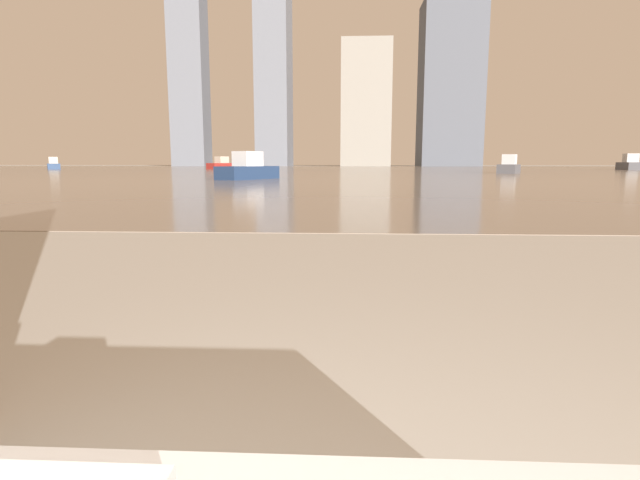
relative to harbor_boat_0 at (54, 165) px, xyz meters
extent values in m
cube|color=gray|center=(38.88, -3.65, -0.58)|extent=(180.00, 110.00, 0.01)
cube|color=navy|center=(0.00, 0.00, -0.19)|extent=(3.56, 4.47, 0.76)
cube|color=#B2A893|center=(0.00, 0.00, 0.62)|extent=(1.78, 1.95, 0.87)
cube|color=#4C4C51|center=(53.38, -20.56, -0.19)|extent=(3.15, 4.56, 0.76)
cube|color=silver|center=(53.38, -20.56, 0.62)|extent=(1.66, 1.93, 0.87)
cube|color=navy|center=(33.56, -37.13, -0.21)|extent=(3.17, 4.35, 0.73)
cube|color=silver|center=(33.56, -37.13, 0.57)|extent=(1.64, 1.86, 0.83)
cube|color=#4C4C51|center=(74.38, -0.89, -0.11)|extent=(2.93, 5.58, 0.93)
cube|color=silver|center=(74.38, -0.89, 0.89)|extent=(1.73, 2.23, 1.06)
cube|color=maroon|center=(21.53, 5.11, -0.17)|extent=(3.67, 4.80, 0.81)
cube|color=#B2A893|center=(21.53, 5.11, 0.70)|extent=(1.86, 2.08, 0.92)
cube|color=slate|center=(2.70, 52.35, 26.71)|extent=(7.76, 7.19, 54.58)
cube|color=slate|center=(22.45, 52.35, 34.85)|extent=(7.25, 12.93, 70.87)
cube|color=gray|center=(43.45, 52.35, 13.43)|extent=(11.34, 7.56, 28.03)
cube|color=#4C515B|center=(62.45, 52.35, 17.40)|extent=(13.36, 10.99, 35.97)
camera|label=1|loc=(39.14, -65.44, 0.40)|focal=28.00mm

